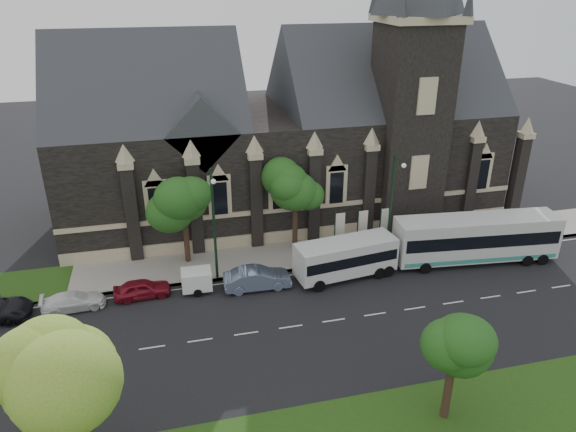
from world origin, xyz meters
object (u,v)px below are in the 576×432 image
object	(u,v)px
tree_park_east	(456,342)
street_lamp_near	(392,202)
sedan	(257,278)
tree_walk_right	(297,185)
shuttle_bus	(346,257)
tree_park_near	(70,364)
banner_flag_right	(383,223)
car_far_red	(142,289)
tour_coach	(476,238)
car_far_white	(73,301)
box_trailer	(197,280)
street_lamp_mid	(214,220)
banner_flag_center	(361,226)
banner_flag_left	(338,228)
tree_walk_left	(185,196)

from	to	relation	value
tree_park_east	street_lamp_near	xyz separation A→B (m)	(3.82, 16.42, 0.49)
sedan	tree_walk_right	bearing A→B (deg)	-38.13
shuttle_bus	street_lamp_near	bearing A→B (deg)	14.83
tree_park_near	banner_flag_right	xyz separation A→B (m)	(22.06, 17.77, -4.03)
street_lamp_near	car_far_red	world-z (taller)	street_lamp_near
tour_coach	car_far_white	size ratio (longest dim) A/B	3.14
box_trailer	tour_coach	bearing A→B (deg)	-0.63
street_lamp_mid	box_trailer	size ratio (longest dim) A/B	2.84
street_lamp_near	banner_flag_center	size ratio (longest dim) A/B	2.25
street_lamp_near	car_far_red	size ratio (longest dim) A/B	2.24
street_lamp_near	street_lamp_mid	distance (m)	14.00
shuttle_bus	sedan	world-z (taller)	shuttle_bus
banner_flag_center	car_far_white	bearing A→B (deg)	-171.66
tree_park_near	tour_coach	world-z (taller)	tree_park_near
tree_park_east	banner_flag_left	bearing A→B (deg)	89.65
tour_coach	sedan	bearing A→B (deg)	-174.57
banner_flag_left	sedan	size ratio (longest dim) A/B	0.80
sedan	street_lamp_mid	bearing A→B (deg)	58.13
tree_park_near	tree_park_east	xyz separation A→B (m)	(17.95, -0.55, -1.80)
tree_park_east	tree_walk_left	world-z (taller)	tree_walk_left
banner_flag_right	shuttle_bus	xyz separation A→B (m)	(-4.60, -3.68, -0.64)
tree_walk_left	car_far_red	size ratio (longest dim) A/B	1.90
tour_coach	shuttle_bus	bearing A→B (deg)	-174.99
tree_walk_left	car_far_red	world-z (taller)	tree_walk_left
tour_coach	box_trailer	size ratio (longest dim) A/B	4.23
tree_walk_left	tree_park_near	bearing A→B (deg)	-107.05
banner_flag_left	banner_flag_right	size ratio (longest dim) A/B	1.00
tree_walk_right	banner_flag_right	xyz separation A→B (m)	(7.08, -1.71, -3.43)
car_far_white	banner_flag_center	bearing A→B (deg)	-86.50
tree_park_east	tree_walk_left	bearing A→B (deg)	120.87
box_trailer	sedan	distance (m)	4.46
tree_park_near	car_far_red	world-z (taller)	tree_park_near
banner_flag_right	tree_park_east	bearing A→B (deg)	-102.65
banner_flag_left	car_far_red	world-z (taller)	banner_flag_left
tree_walk_right	car_far_red	xyz separation A→B (m)	(-12.79, -4.61, -5.13)
car_far_red	tree_walk_left	bearing A→B (deg)	-42.82
tree_walk_right	street_lamp_mid	size ratio (longest dim) A/B	0.87
street_lamp_mid	tour_coach	bearing A→B (deg)	-5.31
street_lamp_near	banner_flag_right	xyz separation A→B (m)	(0.29, 1.91, -2.73)
banner_flag_center	sedan	xyz separation A→B (m)	(-9.53, -3.71, -1.56)
tour_coach	tree_park_near	bearing A→B (deg)	-148.10
tour_coach	banner_flag_left	bearing A→B (deg)	165.64
street_lamp_near	tour_coach	bearing A→B (deg)	-16.00
shuttle_bus	car_far_red	size ratio (longest dim) A/B	2.01
banner_flag_center	car_far_white	distance (m)	22.82
tour_coach	car_far_red	bearing A→B (deg)	-176.21
tree_park_east	shuttle_bus	size ratio (longest dim) A/B	0.78
tree_walk_left	car_far_white	world-z (taller)	tree_walk_left
tree_walk_left	shuttle_bus	bearing A→B (deg)	-25.08
banner_flag_left	tour_coach	bearing A→B (deg)	-20.18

